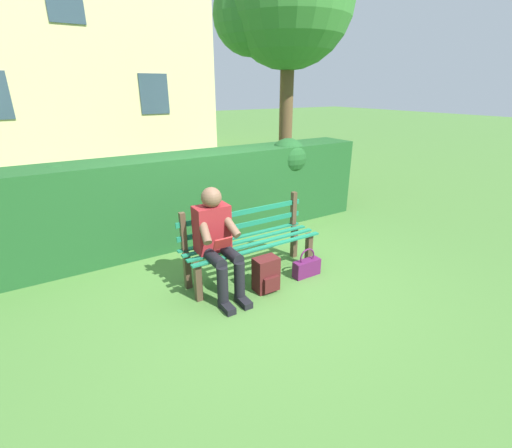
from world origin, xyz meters
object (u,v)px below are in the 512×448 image
Objects in this scene: person_seated at (217,240)px; handbag at (307,267)px; park_bench at (249,241)px; backpack at (266,274)px; tree at (283,4)px.

handbag is (-1.07, 0.25, -0.52)m from person_seated.
park_bench is 0.49m from backpack.
person_seated is 2.99× the size of backpack.
person_seated is 0.69m from backpack.
tree is (-3.20, -3.38, 3.06)m from person_seated.
tree reaches higher than handbag.
park_bench is 0.56m from person_seated.
park_bench is 0.78m from handbag.
tree is (-2.71, -3.22, 3.26)m from park_bench.
person_seated is at bearing -28.84° from backpack.
handbag is at bearing 166.94° from person_seated.
backpack is 1.10× the size of handbag.
backpack is at bearing 0.88° from handbag.
park_bench reaches higher than backpack.
park_bench is at bearing 49.90° from tree.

